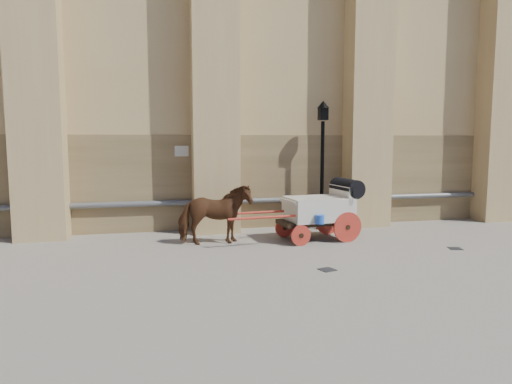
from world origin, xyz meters
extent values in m
plane|color=slate|center=(0.00, 0.00, 0.00)|extent=(90.00, 90.00, 0.00)
cube|color=#927750|center=(2.00, 4.15, 1.50)|extent=(44.00, 0.35, 3.00)
cylinder|color=#59595B|center=(2.00, 3.88, 0.90)|extent=(42.00, 0.18, 0.18)
cube|color=beige|center=(-2.00, 3.97, 2.50)|extent=(0.42, 0.04, 0.32)
imported|color=brown|center=(-1.25, 1.87, 0.82)|extent=(1.97, 0.94, 1.64)
cube|color=black|center=(1.62, 1.85, 0.52)|extent=(2.16, 1.16, 0.11)
cube|color=beige|center=(1.71, 1.86, 0.90)|extent=(1.91, 1.36, 0.66)
cube|color=beige|center=(2.41, 1.94, 1.27)|extent=(0.26, 1.19, 0.52)
cube|color=beige|center=(0.91, 1.78, 1.13)|extent=(0.44, 1.07, 0.09)
cylinder|color=black|center=(2.60, 1.96, 1.46)|extent=(0.65, 1.23, 0.53)
cylinder|color=#B62D20|center=(2.38, 1.34, 0.42)|extent=(0.85, 0.15, 0.85)
cylinder|color=#B62D20|center=(2.26, 2.51, 0.42)|extent=(0.85, 0.15, 0.85)
cylinder|color=#B62D20|center=(0.98, 1.20, 0.28)|extent=(0.57, 0.12, 0.57)
cylinder|color=#B62D20|center=(0.85, 2.36, 0.28)|extent=(0.57, 0.12, 0.57)
cylinder|color=#B62D20|center=(0.12, 1.27, 0.80)|extent=(2.26, 0.30, 0.07)
cylinder|color=#B62D20|center=(0.03, 2.11, 0.80)|extent=(2.26, 0.30, 0.07)
cylinder|color=blue|center=(1.50, 1.18, 0.71)|extent=(0.25, 0.25, 0.25)
cylinder|color=black|center=(2.36, 3.34, 1.71)|extent=(0.11, 0.11, 3.42)
cone|color=black|center=(2.36, 3.34, 0.17)|extent=(0.34, 0.34, 0.34)
cube|color=black|center=(2.36, 3.34, 3.66)|extent=(0.27, 0.27, 0.40)
cone|color=black|center=(2.36, 3.34, 3.95)|extent=(0.38, 0.38, 0.23)
cube|color=black|center=(0.82, -1.14, 0.01)|extent=(0.40, 0.40, 0.01)
cube|color=black|center=(4.83, 0.00, 0.01)|extent=(0.40, 0.40, 0.01)
camera|label=1|loc=(-2.80, -10.30, 2.80)|focal=32.00mm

